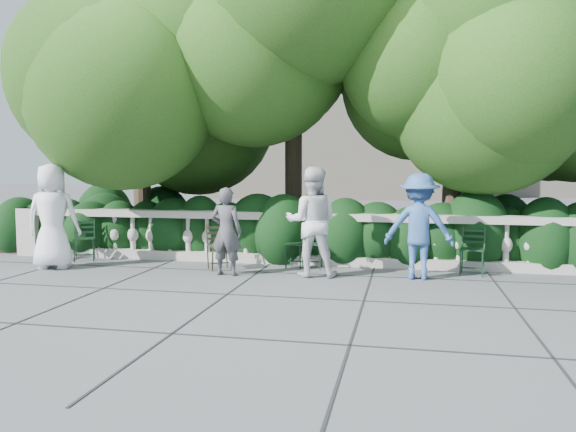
% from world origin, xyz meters
% --- Properties ---
extents(ground, '(90.00, 90.00, 0.00)m').
position_xyz_m(ground, '(0.00, 0.00, 0.00)').
color(ground, '#4E5055').
rests_on(ground, ground).
extents(balustrade, '(12.00, 0.44, 1.00)m').
position_xyz_m(balustrade, '(0.00, 1.80, 0.49)').
color(balustrade, '#9E998E').
rests_on(balustrade, ground).
extents(shrub_hedge, '(15.00, 2.60, 1.70)m').
position_xyz_m(shrub_hedge, '(0.00, 3.00, 0.00)').
color(shrub_hedge, black).
rests_on(shrub_hedge, ground).
extents(tree_canopy, '(15.04, 6.52, 6.78)m').
position_xyz_m(tree_canopy, '(0.69, 3.19, 3.96)').
color(tree_canopy, '#3F3023').
rests_on(tree_canopy, ground).
extents(chair_a, '(0.53, 0.56, 0.84)m').
position_xyz_m(chair_a, '(-4.97, 1.22, 0.00)').
color(chair_a, black).
rests_on(chair_a, ground).
extents(chair_b, '(0.61, 0.63, 0.84)m').
position_xyz_m(chair_b, '(-4.17, 1.16, 0.00)').
color(chair_b, black).
rests_on(chair_b, ground).
extents(chair_c, '(0.49, 0.52, 0.84)m').
position_xyz_m(chair_c, '(0.09, 1.24, 0.00)').
color(chair_c, black).
rests_on(chair_c, ground).
extents(chair_d, '(0.45, 0.49, 0.84)m').
position_xyz_m(chair_d, '(0.36, 1.27, 0.00)').
color(chair_d, black).
rests_on(chair_d, ground).
extents(chair_f, '(0.52, 0.55, 0.84)m').
position_xyz_m(chair_f, '(3.18, 1.18, 0.00)').
color(chair_f, black).
rests_on(chair_f, ground).
extents(chair_weathered, '(0.63, 0.64, 0.84)m').
position_xyz_m(chair_weathered, '(-1.18, 0.79, 0.00)').
color(chair_weathered, black).
rests_on(chair_weathered, ground).
extents(person_businessman, '(1.06, 0.82, 1.94)m').
position_xyz_m(person_businessman, '(-4.30, 0.39, 0.97)').
color(person_businessman, white).
rests_on(person_businessman, ground).
extents(person_woman_grey, '(0.58, 0.40, 1.53)m').
position_xyz_m(person_woman_grey, '(-0.97, 0.42, 0.76)').
color(person_woman_grey, '#404045').
rests_on(person_woman_grey, ground).
extents(person_casual_man, '(0.99, 0.81, 1.88)m').
position_xyz_m(person_casual_man, '(0.49, 0.65, 0.94)').
color(person_casual_man, silver).
rests_on(person_casual_man, ground).
extents(person_older_blue, '(1.17, 0.71, 1.77)m').
position_xyz_m(person_older_blue, '(2.28, 0.79, 0.88)').
color(person_older_blue, '#315593').
rests_on(person_older_blue, ground).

